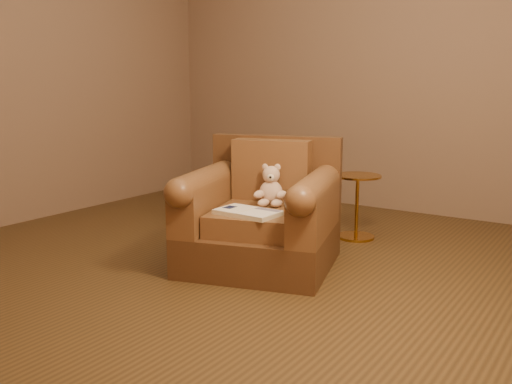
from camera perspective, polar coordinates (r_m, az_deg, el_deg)
The scene contains 5 objects.
floor at distance 3.95m, azimuth -2.94°, elevation -6.29°, with size 4.00×4.00×0.00m, color #4B351A.
armchair at distance 3.67m, azimuth 0.58°, elevation -2.56°, with size 1.11×1.07×0.81m.
teddy_bear at distance 3.69m, azimuth 1.50°, elevation 0.29°, with size 0.20×0.23×0.27m.
guidebook at distance 3.42m, azimuth -0.86°, elevation -2.05°, with size 0.38×0.24×0.03m.
side_table at distance 4.36m, azimuth 10.06°, elevation -1.23°, with size 0.35×0.35×0.49m.
Camera 1 is at (2.27, -3.02, 1.17)m, focal length 40.00 mm.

